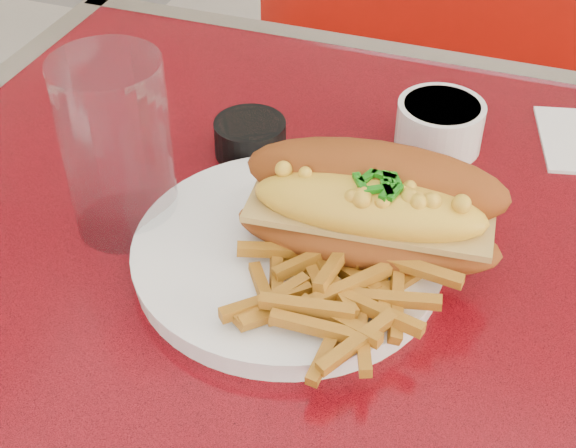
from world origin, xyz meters
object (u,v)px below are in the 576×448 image
(sauce_cup_left, at_px, (250,136))
(gravy_ramekin, at_px, (440,124))
(water_tumbler, at_px, (117,147))
(booth_bench_far, at_px, (539,207))
(fork, at_px, (370,257))
(mac_hoagie, at_px, (371,207))
(dinner_plate, at_px, (288,253))

(sauce_cup_left, bearing_deg, gravy_ramekin, 23.48)
(sauce_cup_left, bearing_deg, water_tumbler, -114.84)
(booth_bench_far, height_order, sauce_cup_left, booth_bench_far)
(fork, bearing_deg, water_tumbler, 103.90)
(fork, bearing_deg, sauce_cup_left, 62.69)
(fork, xyz_separation_m, water_tumbler, (-0.21, -0.01, 0.06))
(booth_bench_far, height_order, fork, booth_bench_far)
(mac_hoagie, xyz_separation_m, water_tumbler, (-0.20, -0.02, 0.02))
(fork, xyz_separation_m, gravy_ramekin, (0.01, 0.19, 0.01))
(fork, distance_m, sauce_cup_left, 0.19)
(dinner_plate, bearing_deg, water_tumbler, 178.68)
(booth_bench_far, bearing_deg, mac_hoagie, -100.95)
(booth_bench_far, distance_m, sauce_cup_left, 0.88)
(mac_hoagie, bearing_deg, sauce_cup_left, 137.18)
(dinner_plate, height_order, mac_hoagie, mac_hoagie)
(dinner_plate, relative_size, sauce_cup_left, 4.02)
(dinner_plate, bearing_deg, gravy_ramekin, 68.86)
(mac_hoagie, distance_m, gravy_ramekin, 0.19)
(water_tumbler, bearing_deg, gravy_ramekin, 41.86)
(gravy_ramekin, bearing_deg, sauce_cup_left, -156.52)
(gravy_ramekin, bearing_deg, dinner_plate, -111.14)
(fork, bearing_deg, mac_hoagie, 34.60)
(gravy_ramekin, bearing_deg, mac_hoagie, -96.32)
(booth_bench_far, relative_size, sauce_cup_left, 15.90)
(booth_bench_far, bearing_deg, sauce_cup_left, -114.00)
(fork, height_order, water_tumbler, water_tumbler)
(water_tumbler, bearing_deg, fork, 1.61)
(booth_bench_far, relative_size, dinner_plate, 3.96)
(dinner_plate, xyz_separation_m, water_tumbler, (-0.14, 0.00, 0.07))
(dinner_plate, relative_size, water_tumbler, 2.00)
(booth_bench_far, relative_size, water_tumbler, 7.92)
(dinner_plate, xyz_separation_m, mac_hoagie, (0.06, 0.02, 0.05))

